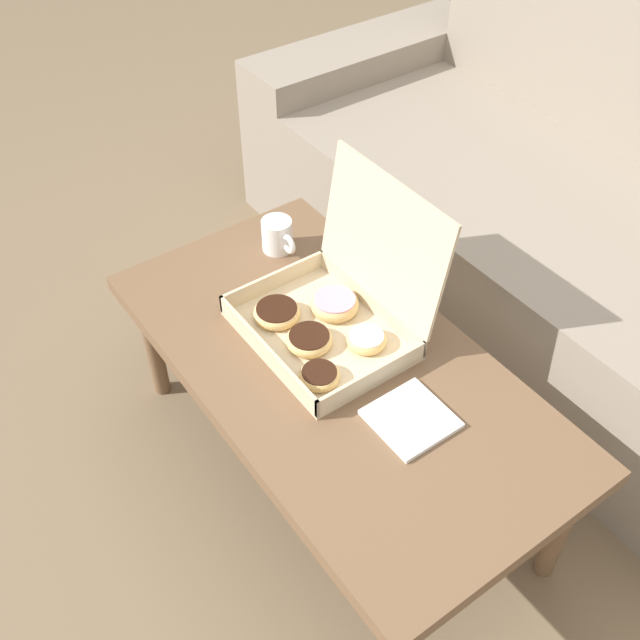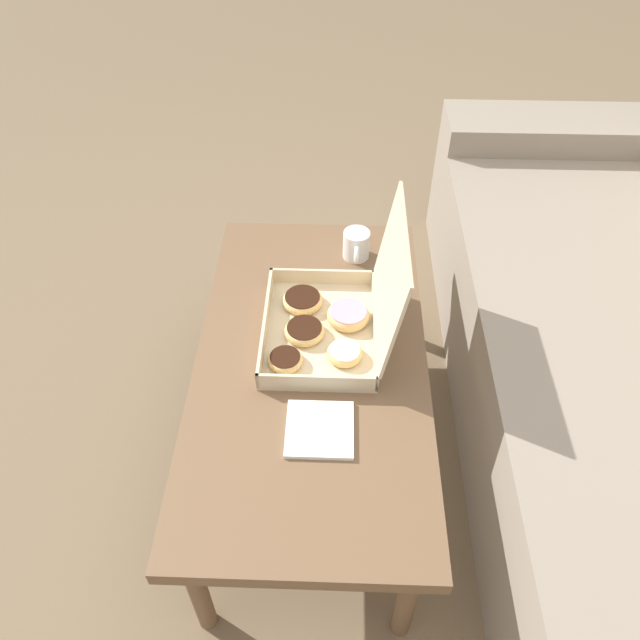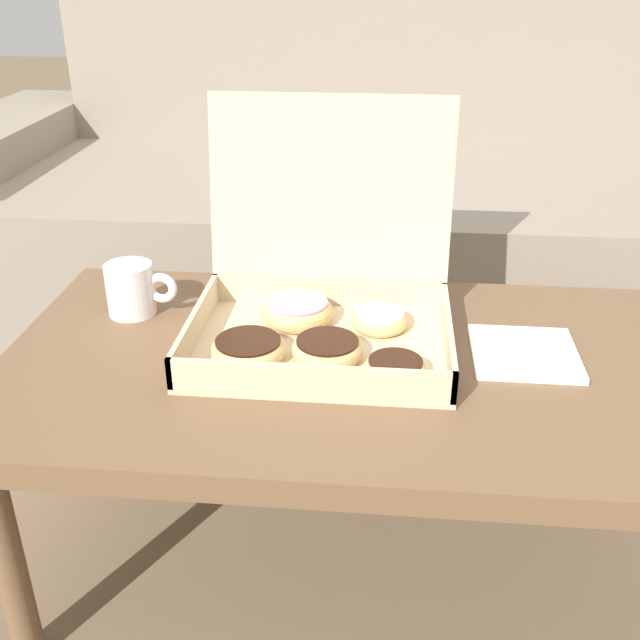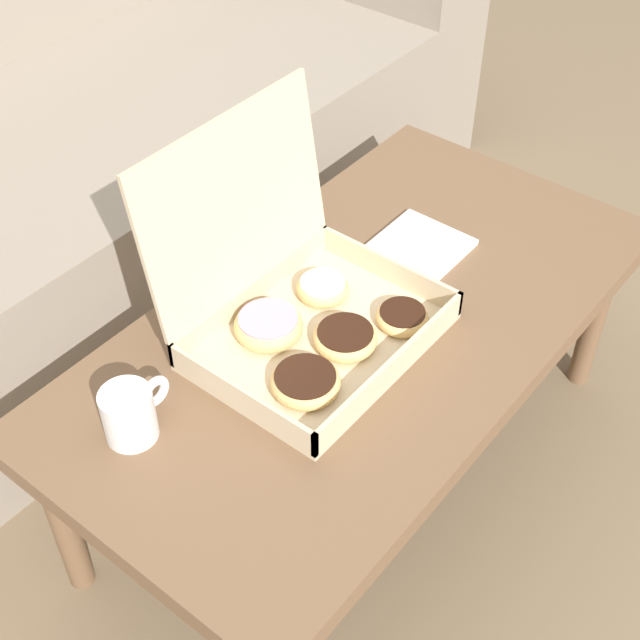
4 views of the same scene
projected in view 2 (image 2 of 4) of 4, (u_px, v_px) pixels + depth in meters
name	position (u px, v px, depth m)	size (l,w,h in m)	color
ground_plane	(341.00, 448.00, 1.85)	(12.00, 12.00, 0.00)	#756047
coffee_table	(311.00, 369.00, 1.59)	(1.12, 0.58, 0.40)	brown
pastry_box	(334.00, 318.00, 1.59)	(0.39, 0.34, 0.34)	beige
coffee_mug	(356.00, 245.00, 1.82)	(0.12, 0.08, 0.09)	white
napkin_stack	(320.00, 429.00, 1.41)	(0.15, 0.15, 0.01)	white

